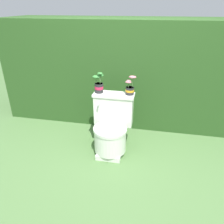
{
  "coord_description": "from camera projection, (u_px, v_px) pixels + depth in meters",
  "views": [
    {
      "loc": [
        0.39,
        -2.15,
        1.66
      ],
      "look_at": [
        -0.06,
        0.11,
        0.52
      ],
      "focal_mm": 35.0,
      "sensor_mm": 36.0,
      "label": 1
    }
  ],
  "objects": [
    {
      "name": "potted_plant_left",
      "position": [
        99.0,
        85.0,
        2.6
      ],
      "size": [
        0.13,
        0.11,
        0.25
      ],
      "color": "#262628",
      "rests_on": "toilet"
    },
    {
      "name": "potted_plant_midleft",
      "position": [
        130.0,
        88.0,
        2.54
      ],
      "size": [
        0.12,
        0.1,
        0.22
      ],
      "color": "#262628",
      "rests_on": "toilet"
    },
    {
      "name": "ground_plane",
      "position": [
        115.0,
        154.0,
        2.7
      ],
      "size": [
        12.0,
        12.0,
        0.0
      ],
      "primitive_type": "plane",
      "color": "#4C703D"
    },
    {
      "name": "toilet",
      "position": [
        112.0,
        128.0,
        2.65
      ],
      "size": [
        0.49,
        0.51,
        0.71
      ],
      "color": "silver",
      "rests_on": "ground"
    },
    {
      "name": "hedge_backdrop",
      "position": [
        129.0,
        71.0,
        3.35
      ],
      "size": [
        3.69,
        0.93,
        1.5
      ],
      "color": "#284C1E",
      "rests_on": "ground"
    }
  ]
}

